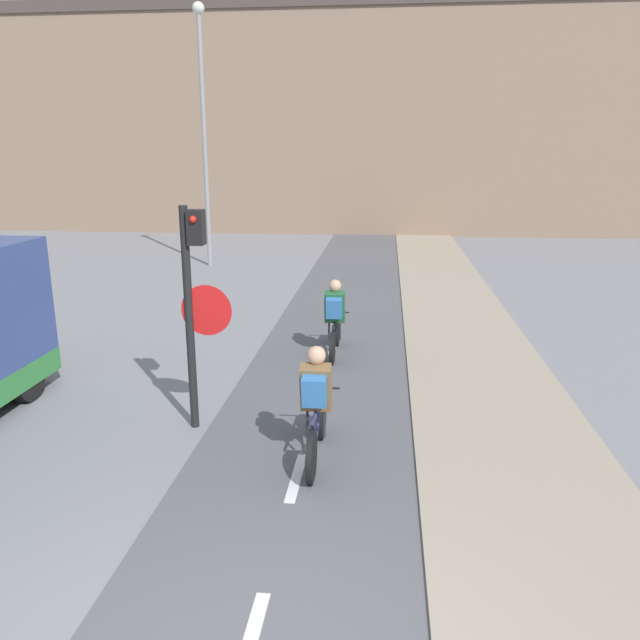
{
  "coord_description": "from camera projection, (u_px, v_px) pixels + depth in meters",
  "views": [
    {
      "loc": [
        0.95,
        -3.34,
        3.63
      ],
      "look_at": [
        0.0,
        5.55,
        1.2
      ],
      "focal_mm": 35.0,
      "sensor_mm": 36.0,
      "label": 1
    }
  ],
  "objects": [
    {
      "name": "building_row_background",
      "position": [
        369.0,
        122.0,
        28.87
      ],
      "size": [
        60.0,
        5.2,
        9.87
      ],
      "color": "#89705B",
      "rests_on": "ground_plane"
    },
    {
      "name": "cyclist_near",
      "position": [
        316.0,
        407.0,
        7.38
      ],
      "size": [
        0.46,
        1.75,
        1.45
      ],
      "color": "black",
      "rests_on": "ground_plane"
    },
    {
      "name": "cyclist_far",
      "position": [
        335.0,
        319.0,
        11.27
      ],
      "size": [
        0.46,
        1.67,
        1.41
      ],
      "color": "black",
      "rests_on": "ground_plane"
    },
    {
      "name": "traffic_light_pole",
      "position": [
        194.0,
        294.0,
        8.01
      ],
      "size": [
        0.67,
        0.25,
        2.98
      ],
      "color": "black",
      "rests_on": "ground_plane"
    },
    {
      "name": "street_lamp_far",
      "position": [
        203.0,
        114.0,
        19.22
      ],
      "size": [
        0.36,
        0.36,
        7.9
      ],
      "color": "gray",
      "rests_on": "ground_plane"
    }
  ]
}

